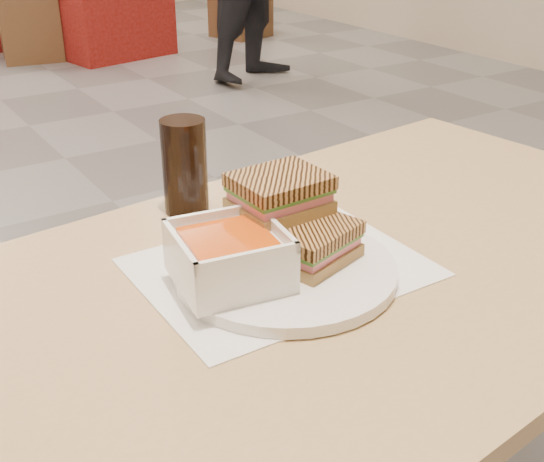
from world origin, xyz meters
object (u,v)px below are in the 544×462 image
bg_chair_1l (29,27)px  bg_chair_1r (241,10)px  plate (285,270)px  bg_table_1 (103,8)px  cola_glass (185,167)px  main_table (347,324)px  panini_lower (311,243)px  soup_bowl (229,259)px

bg_chair_1l → bg_chair_1r: bg_chair_1l is taller
plate → bg_table_1: (1.55, 4.81, -0.41)m
plate → cola_glass: bearing=92.9°
cola_glass → main_table: bearing=-65.1°
panini_lower → bg_table_1: 5.07m
panini_lower → bg_chair_1r: 5.59m
bg_chair_1l → panini_lower: bearing=-100.9°
main_table → bg_table_1: main_table is taller
plate → cola_glass: cola_glass is taller
panini_lower → bg_chair_1l: bearing=79.1°
main_table → bg_chair_1r: main_table is taller
main_table → cola_glass: 0.35m
soup_bowl → bg_chair_1r: bearing=59.1°
soup_bowl → bg_table_1: 5.09m
panini_lower → bg_table_1: panini_lower is taller
main_table → plate: (-0.11, 0.00, 0.12)m
panini_lower → bg_chair_1l: panini_lower is taller
cola_glass → bg_chair_1r: cola_glass is taller
plate → bg_chair_1l: size_ratio=0.59×
plate → soup_bowl: (-0.08, 0.01, 0.04)m
plate → bg_table_1: 5.07m
plate → cola_glass: size_ratio=1.97×
panini_lower → soup_bowl: bearing=174.3°
soup_bowl → panini_lower: bearing=-5.7°
soup_bowl → bg_chair_1l: 5.06m
plate → bg_chair_1l: plate is taller
soup_bowl → panini_lower: (0.12, -0.01, -0.01)m
main_table → cola_glass: bearing=114.9°
soup_bowl → bg_table_1: bearing=71.3°
main_table → bg_chair_1r: (2.69, 4.83, -0.41)m
panini_lower → bg_chair_1r: panini_lower is taller
panini_lower → bg_table_1: bearing=72.6°
cola_glass → bg_chair_1l: 4.81m
main_table → plate: size_ratio=4.29×
bg_table_1 → bg_chair_1l: 0.58m
bg_chair_1r → main_table: bearing=-119.1°
bg_table_1 → bg_chair_1l: size_ratio=1.85×
soup_bowl → panini_lower: soup_bowl is taller
cola_glass → bg_table_1: (1.56, 4.55, -0.47)m
cola_glass → panini_lower: bearing=-79.3°
plate → soup_bowl: soup_bowl is taller
panini_lower → bg_table_1: size_ratio=0.15×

